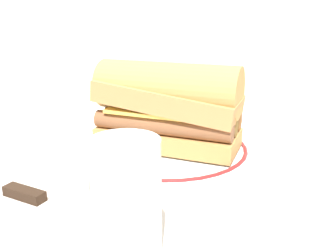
# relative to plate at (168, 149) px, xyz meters

# --- Properties ---
(ground_plane) EXTENTS (1.50, 1.50, 0.00)m
(ground_plane) POSITION_rel_plate_xyz_m (-0.01, 0.02, -0.01)
(ground_plane) COLOR silver
(plate) EXTENTS (0.25, 0.25, 0.01)m
(plate) POSITION_rel_plate_xyz_m (0.00, 0.00, 0.00)
(plate) COLOR white
(plate) RESTS_ON ground_plane
(sausage_sandwich) EXTENTS (0.22, 0.11, 0.12)m
(sausage_sandwich) POSITION_rel_plate_xyz_m (-0.00, -0.00, 0.07)
(sausage_sandwich) COLOR tan
(sausage_sandwich) RESTS_ON plate
(drinking_glass) EXTENTS (0.06, 0.06, 0.11)m
(drinking_glass) POSITION_rel_plate_xyz_m (0.02, -0.24, 0.04)
(drinking_glass) COLOR silver
(drinking_glass) RESTS_ON ground_plane
(butter_knife) EXTENTS (0.14, 0.05, 0.01)m
(butter_knife) POSITION_rel_plate_xyz_m (-0.16, -0.16, -0.00)
(butter_knife) COLOR silver
(butter_knife) RESTS_ON ground_plane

